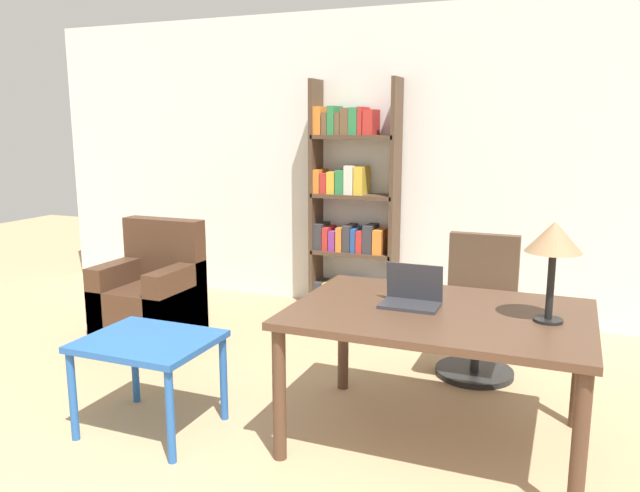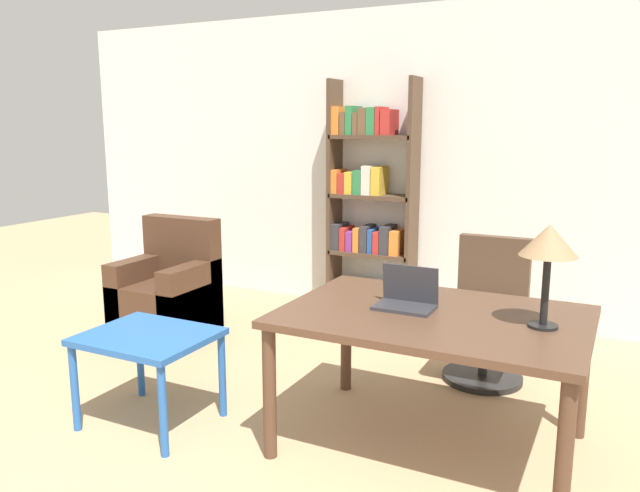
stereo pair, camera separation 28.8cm
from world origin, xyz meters
The scene contains 8 objects.
wall_back centered at (0.00, 4.53, 1.35)m, with size 8.00×0.06×2.70m.
desk centered at (0.57, 2.18, 0.66)m, with size 1.53×1.07×0.74m.
laptop centered at (0.42, 2.21, 0.79)m, with size 0.31×0.21×0.22m.
table_lamp centered at (1.11, 2.20, 1.15)m, with size 0.27×0.27×0.50m.
office_chair centered at (0.63, 3.27, 0.43)m, with size 0.53×0.53×0.95m.
side_table_blue centered at (-0.94, 1.72, 0.46)m, with size 0.70×0.59×0.54m.
armchair centered at (-1.94, 3.07, 0.31)m, with size 0.71×0.65×0.93m.
bookshelf centered at (-0.69, 4.34, 0.94)m, with size 0.79×0.28×2.09m.
Camera 2 is at (1.43, -0.83, 1.70)m, focal length 35.00 mm.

